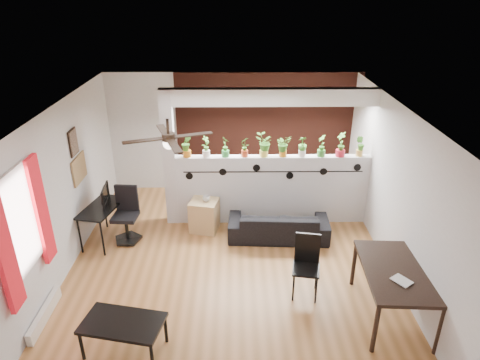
# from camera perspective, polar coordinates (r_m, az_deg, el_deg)

# --- Properties ---
(room_shell) EXTENTS (6.30, 7.10, 2.90)m
(room_shell) POSITION_cam_1_polar(r_m,az_deg,el_deg) (6.51, -1.52, -2.12)
(room_shell) COLOR brown
(room_shell) RESTS_ON ground
(partition_wall) EXTENTS (3.60, 0.18, 1.35)m
(partition_wall) POSITION_cam_1_polar(r_m,az_deg,el_deg) (8.16, 4.30, -1.23)
(partition_wall) COLOR #BCBCC1
(partition_wall) RESTS_ON ground
(ceiling_header) EXTENTS (3.60, 0.18, 0.30)m
(ceiling_header) POSITION_cam_1_polar(r_m,az_deg,el_deg) (7.55, 4.73, 10.96)
(ceiling_header) COLOR silver
(ceiling_header) RESTS_ON room_shell
(pier_column) EXTENTS (0.22, 0.20, 2.60)m
(pier_column) POSITION_cam_1_polar(r_m,az_deg,el_deg) (7.97, -9.39, 2.76)
(pier_column) COLOR #BCBCC1
(pier_column) RESTS_ON ground
(brick_panel) EXTENTS (3.90, 0.05, 2.60)m
(brick_panel) POSITION_cam_1_polar(r_m,az_deg,el_deg) (9.28, 3.70, 6.24)
(brick_panel) COLOR #9C402D
(brick_panel) RESTS_ON ground
(vine_decal) EXTENTS (3.31, 0.01, 0.30)m
(vine_decal) POSITION_cam_1_polar(r_m,az_deg,el_deg) (7.90, 4.45, 1.10)
(vine_decal) COLOR black
(vine_decal) RESTS_ON partition_wall
(window_assembly) EXTENTS (0.09, 1.30, 1.55)m
(window_assembly) POSITION_cam_1_polar(r_m,az_deg,el_deg) (5.98, -27.14, -5.43)
(window_assembly) COLOR white
(window_assembly) RESTS_ON room_shell
(baseboard_heater) EXTENTS (0.08, 1.00, 0.18)m
(baseboard_heater) POSITION_cam_1_polar(r_m,az_deg,el_deg) (6.74, -24.61, -15.96)
(baseboard_heater) COLOR silver
(baseboard_heater) RESTS_ON ground
(corkboard) EXTENTS (0.03, 0.60, 0.45)m
(corkboard) POSITION_cam_1_polar(r_m,az_deg,el_deg) (7.82, -20.65, 1.40)
(corkboard) COLOR olive
(corkboard) RESTS_ON room_shell
(framed_art) EXTENTS (0.03, 0.34, 0.44)m
(framed_art) POSITION_cam_1_polar(r_m,az_deg,el_deg) (7.61, -21.34, 4.71)
(framed_art) COLOR #8C7259
(framed_art) RESTS_ON room_shell
(ceiling_fan) EXTENTS (1.19, 1.19, 0.43)m
(ceiling_fan) POSITION_cam_1_polar(r_m,az_deg,el_deg) (5.90, -9.49, 5.36)
(ceiling_fan) COLOR black
(ceiling_fan) RESTS_ON room_shell
(potted_plant_0) EXTENTS (0.24, 0.21, 0.43)m
(potted_plant_0) POSITION_cam_1_polar(r_m,az_deg,el_deg) (7.82, -7.13, 4.66)
(potted_plant_0) COLOR orange
(potted_plant_0) RESTS_ON partition_wall
(potted_plant_1) EXTENTS (0.24, 0.25, 0.40)m
(potted_plant_1) POSITION_cam_1_polar(r_m,az_deg,el_deg) (7.80, -4.56, 4.58)
(potted_plant_1) COLOR white
(potted_plant_1) RESTS_ON partition_wall
(potted_plant_2) EXTENTS (0.23, 0.24, 0.39)m
(potted_plant_2) POSITION_cam_1_polar(r_m,az_deg,el_deg) (7.78, -1.97, 4.57)
(potted_plant_2) COLOR green
(potted_plant_2) RESTS_ON partition_wall
(potted_plant_3) EXTENTS (0.23, 0.23, 0.37)m
(potted_plant_3) POSITION_cam_1_polar(r_m,az_deg,el_deg) (7.79, 0.62, 4.53)
(potted_plant_3) COLOR #BD3F1E
(potted_plant_3) RESTS_ON partition_wall
(potted_plant_4) EXTENTS (0.23, 0.19, 0.43)m
(potted_plant_4) POSITION_cam_1_polar(r_m,az_deg,el_deg) (7.79, 3.22, 4.73)
(potted_plant_4) COLOR #DFCA4E
(potted_plant_4) RESTS_ON partition_wall
(potted_plant_5) EXTENTS (0.25, 0.23, 0.40)m
(potted_plant_5) POSITION_cam_1_polar(r_m,az_deg,el_deg) (7.83, 5.79, 4.62)
(potted_plant_5) COLOR orange
(potted_plant_5) RESTS_ON partition_wall
(potted_plant_6) EXTENTS (0.23, 0.21, 0.38)m
(potted_plant_6) POSITION_cam_1_polar(r_m,az_deg,el_deg) (7.88, 8.33, 4.54)
(potted_plant_6) COLOR white
(potted_plant_6) RESTS_ON partition_wall
(potted_plant_7) EXTENTS (0.17, 0.21, 0.41)m
(potted_plant_7) POSITION_cam_1_polar(r_m,az_deg,el_deg) (7.93, 10.85, 4.63)
(potted_plant_7) COLOR #388630
(potted_plant_7) RESTS_ON partition_wall
(potted_plant_8) EXTENTS (0.24, 0.28, 0.46)m
(potted_plant_8) POSITION_cam_1_polar(r_m,az_deg,el_deg) (8.00, 13.34, 4.76)
(potted_plant_8) COLOR red
(potted_plant_8) RESTS_ON partition_wall
(potted_plant_9) EXTENTS (0.23, 0.22, 0.37)m
(potted_plant_9) POSITION_cam_1_polar(r_m,az_deg,el_deg) (8.11, 15.73, 4.41)
(potted_plant_9) COLOR gold
(potted_plant_9) RESTS_ON partition_wall
(sofa) EXTENTS (1.75, 0.76, 0.50)m
(sofa) POSITION_cam_1_polar(r_m,az_deg,el_deg) (7.83, 5.14, -5.99)
(sofa) COLOR black
(sofa) RESTS_ON ground
(cube_shelf) EXTENTS (0.58, 0.53, 0.61)m
(cube_shelf) POSITION_cam_1_polar(r_m,az_deg,el_deg) (8.02, -4.78, -4.73)
(cube_shelf) COLOR tan
(cube_shelf) RESTS_ON ground
(cup) EXTENTS (0.15, 0.15, 0.10)m
(cup) POSITION_cam_1_polar(r_m,az_deg,el_deg) (7.85, -4.51, -2.48)
(cup) COLOR gray
(cup) RESTS_ON cube_shelf
(computer_desk) EXTENTS (0.70, 1.04, 0.69)m
(computer_desk) POSITION_cam_1_polar(r_m,az_deg,el_deg) (7.90, -17.97, -3.83)
(computer_desk) COLOR black
(computer_desk) RESTS_ON ground
(monitor) EXTENTS (0.31, 0.08, 0.17)m
(monitor) POSITION_cam_1_polar(r_m,az_deg,el_deg) (7.95, -17.82, -2.35)
(monitor) COLOR black
(monitor) RESTS_ON computer_desk
(office_chair) EXTENTS (0.52, 0.52, 1.00)m
(office_chair) POSITION_cam_1_polar(r_m,az_deg,el_deg) (7.90, -14.88, -4.90)
(office_chair) COLOR black
(office_chair) RESTS_ON ground
(dining_table) EXTENTS (0.94, 1.46, 0.77)m
(dining_table) POSITION_cam_1_polar(r_m,az_deg,el_deg) (6.22, 20.07, -11.78)
(dining_table) COLOR black
(dining_table) RESTS_ON ground
(book) EXTENTS (0.28, 0.30, 0.02)m
(book) POSITION_cam_1_polar(r_m,az_deg,el_deg) (5.91, 20.24, -12.81)
(book) COLOR gray
(book) RESTS_ON dining_table
(folding_chair) EXTENTS (0.45, 0.45, 0.96)m
(folding_chair) POSITION_cam_1_polar(r_m,az_deg,el_deg) (6.43, 8.88, -10.42)
(folding_chair) COLOR black
(folding_chair) RESTS_ON ground
(coffee_table) EXTENTS (1.08, 0.74, 0.46)m
(coffee_table) POSITION_cam_1_polar(r_m,az_deg,el_deg) (5.74, -15.35, -18.14)
(coffee_table) COLOR black
(coffee_table) RESTS_ON ground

